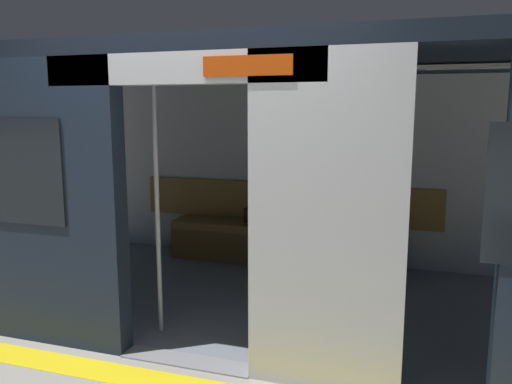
{
  "coord_description": "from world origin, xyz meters",
  "views": [
    {
      "loc": [
        -1.49,
        3.01,
        1.75
      ],
      "look_at": [
        -0.07,
        -1.34,
        1.0
      ],
      "focal_mm": 35.76,
      "sensor_mm": 36.0,
      "label": 1
    }
  ],
  "objects": [
    {
      "name": "book",
      "position": [
        -0.57,
        -2.42,
        0.46
      ],
      "size": [
        0.25,
        0.27,
        0.03
      ],
      "primitive_type": "cube",
      "rotation": [
        0.0,
        0.0,
        -0.59
      ],
      "color": "gold",
      "rests_on": "bench_seat"
    },
    {
      "name": "bench_seat",
      "position": [
        0.0,
        -2.38,
        0.34
      ],
      "size": [
        2.54,
        0.44,
        0.45
      ],
      "color": "olive",
      "rests_on": "ground_plane"
    },
    {
      "name": "ground_plane",
      "position": [
        0.0,
        0.0,
        0.0
      ],
      "size": [
        60.0,
        60.0,
        0.0
      ],
      "primitive_type": "plane",
      "color": "gray"
    },
    {
      "name": "grab_pole_far",
      "position": [
        -0.42,
        -0.44,
        1.04
      ],
      "size": [
        0.04,
        0.04,
        2.08
      ],
      "primitive_type": "cylinder",
      "color": "silver",
      "rests_on": "ground_plane"
    },
    {
      "name": "person_seated",
      "position": [
        -0.16,
        -2.33,
        0.67
      ],
      "size": [
        0.55,
        0.7,
        1.18
      ],
      "color": "#4C8CC6",
      "rests_on": "ground_plane"
    },
    {
      "name": "handbag",
      "position": [
        0.29,
        -2.46,
        0.53
      ],
      "size": [
        0.26,
        0.15,
        0.17
      ],
      "color": "black",
      "rests_on": "bench_seat"
    },
    {
      "name": "platform_edge_strip",
      "position": [
        0.0,
        0.3,
        0.0
      ],
      "size": [
        8.0,
        0.24,
        0.01
      ],
      "primitive_type": "cube",
      "color": "yellow",
      "rests_on": "ground_plane"
    },
    {
      "name": "grab_pole_door",
      "position": [
        0.42,
        -0.4,
        1.04
      ],
      "size": [
        0.04,
        0.04,
        2.08
      ],
      "primitive_type": "cylinder",
      "color": "silver",
      "rests_on": "ground_plane"
    },
    {
      "name": "train_car",
      "position": [
        0.06,
        -1.27,
        1.49
      ],
      "size": [
        6.4,
        2.89,
        2.22
      ],
      "color": "silver",
      "rests_on": "ground_plane"
    }
  ]
}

